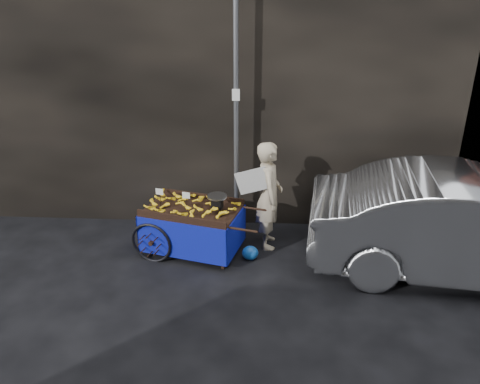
# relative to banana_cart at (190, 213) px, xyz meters

# --- Properties ---
(ground) EXTENTS (80.00, 80.00, 0.00)m
(ground) POSITION_rel_banana_cart_xyz_m (0.40, -0.60, -0.67)
(ground) COLOR black
(ground) RESTS_ON ground
(building_wall) EXTENTS (13.50, 2.00, 5.00)m
(building_wall) POSITION_rel_banana_cart_xyz_m (0.79, 2.00, 1.83)
(building_wall) COLOR black
(building_wall) RESTS_ON ground
(street_pole) EXTENTS (0.12, 0.10, 4.00)m
(street_pole) POSITION_rel_banana_cart_xyz_m (0.70, 0.70, 1.34)
(street_pole) COLOR slate
(street_pole) RESTS_ON ground
(banana_cart) EXTENTS (2.16, 1.36, 1.09)m
(banana_cart) POSITION_rel_banana_cart_xyz_m (0.00, 0.00, 0.00)
(banana_cart) COLOR black
(banana_cart) RESTS_ON ground
(vendor) EXTENTS (0.78, 0.67, 1.78)m
(vendor) POSITION_rel_banana_cart_xyz_m (1.24, 0.25, 0.22)
(vendor) COLOR tan
(vendor) RESTS_ON ground
(plastic_bag) EXTENTS (0.26, 0.21, 0.23)m
(plastic_bag) POSITION_rel_banana_cart_xyz_m (0.97, -0.24, -0.56)
(plastic_bag) COLOR #1755AE
(plastic_bag) RESTS_ON ground
(parked_car) EXTENTS (4.86, 2.18, 1.55)m
(parked_car) POSITION_rel_banana_cart_xyz_m (4.19, -0.43, 0.10)
(parked_car) COLOR #BBBDC3
(parked_car) RESTS_ON ground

